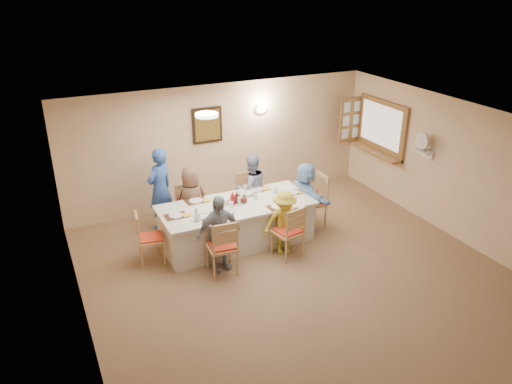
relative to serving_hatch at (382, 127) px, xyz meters
name	(u,v)px	position (x,y,z in m)	size (l,w,h in m)	color
ground	(305,283)	(-3.21, -2.40, -1.50)	(7.00, 7.00, 0.00)	brown
room_walls	(309,196)	(-3.21, -2.40, 0.01)	(7.00, 7.00, 7.00)	#D3AE83
wall_picture	(207,125)	(-3.51, 1.06, 0.20)	(0.62, 0.05, 0.72)	black
wall_sconce	(262,109)	(-2.31, 1.04, 0.40)	(0.26, 0.09, 0.18)	white
ceiling_light	(207,115)	(-4.21, -0.90, 0.97)	(0.36, 0.36, 0.05)	white
serving_hatch	(382,127)	(0.00, 0.00, 0.00)	(0.06, 1.50, 1.15)	brown
hatch_sill	(375,152)	(-0.12, 0.00, -0.53)	(0.30, 1.50, 0.05)	brown
shutter_door	(350,120)	(-0.26, 0.76, 0.00)	(0.55, 0.04, 1.00)	brown
fan_shelf	(423,151)	(-0.08, -1.35, -0.10)	(0.22, 0.36, 0.03)	white
desk_fan	(423,144)	(-0.11, -1.35, 0.05)	(0.30, 0.30, 0.28)	#A5A5A8
dining_table	(237,223)	(-3.67, -0.74, -1.12)	(2.72, 1.15, 0.76)	beige
chair_back_left	(190,209)	(-4.27, 0.06, -1.05)	(0.43, 0.43, 0.90)	tan
chair_back_right	(248,197)	(-3.07, 0.06, -1.04)	(0.44, 0.44, 0.92)	tan
chair_front_left	(222,245)	(-4.27, -1.54, -1.01)	(0.47, 0.47, 0.99)	tan
chair_front_right	(288,231)	(-3.07, -1.54, -1.02)	(0.46, 0.46, 0.96)	tan
chair_left_end	(151,237)	(-5.22, -0.74, -1.04)	(0.44, 0.44, 0.92)	tan
chair_right_end	(311,201)	(-2.12, -0.74, -0.98)	(0.50, 0.50, 1.03)	tan
diner_back_left	(192,201)	(-4.27, -0.06, -0.84)	(0.69, 0.49, 1.32)	brown
diner_back_right	(251,188)	(-3.07, -0.06, -0.81)	(0.68, 0.54, 1.37)	#888FB3
diner_front_left	(219,233)	(-4.27, -1.42, -0.85)	(0.79, 0.39, 1.31)	#8E939F
diner_front_right	(284,223)	(-3.07, -1.42, -0.92)	(0.82, 0.57, 1.16)	gold
diner_right_end	(306,195)	(-2.25, -0.74, -0.85)	(0.39, 1.21, 1.30)	#90BFF2
caregiver	(160,189)	(-4.72, 0.41, -0.71)	(0.69, 0.62, 1.59)	#335BB7
placemat_fl	(213,220)	(-4.27, -1.16, -0.74)	(0.33, 0.25, 0.01)	#472B19
plate_fl	(213,220)	(-4.27, -1.16, -0.73)	(0.26, 0.26, 0.02)	white
napkin_fl	(224,219)	(-4.09, -1.21, -0.73)	(0.13, 0.13, 0.01)	yellow
placemat_fr	(278,207)	(-3.07, -1.16, -0.74)	(0.35, 0.26, 0.01)	#472B19
plate_fr	(278,206)	(-3.07, -1.16, -0.73)	(0.23, 0.23, 0.01)	white
napkin_fr	(288,206)	(-2.89, -1.21, -0.73)	(0.14, 0.14, 0.01)	yellow
placemat_bl	(196,201)	(-4.27, -0.32, -0.74)	(0.38, 0.28, 0.01)	#472B19
plate_bl	(196,201)	(-4.27, -0.32, -0.73)	(0.24, 0.24, 0.02)	white
napkin_bl	(206,200)	(-4.09, -0.37, -0.73)	(0.14, 0.14, 0.01)	yellow
placemat_br	(257,189)	(-3.07, -0.32, -0.74)	(0.36, 0.27, 0.01)	#472B19
plate_br	(257,189)	(-3.07, -0.32, -0.73)	(0.24, 0.24, 0.02)	white
napkin_br	(267,188)	(-2.89, -0.37, -0.73)	(0.14, 0.14, 0.01)	yellow
placemat_le	(176,216)	(-4.77, -0.74, -0.74)	(0.37, 0.28, 0.01)	#472B19
plate_le	(176,215)	(-4.77, -0.74, -0.73)	(0.24, 0.24, 0.01)	white
napkin_le	(187,215)	(-4.59, -0.79, -0.73)	(0.14, 0.14, 0.01)	yellow
placemat_re	(292,193)	(-2.55, -0.74, -0.74)	(0.33, 0.24, 0.01)	#472B19
plate_re	(292,192)	(-2.55, -0.74, -0.73)	(0.23, 0.23, 0.01)	white
napkin_re	(302,192)	(-2.37, -0.79, -0.73)	(0.14, 0.14, 0.01)	yellow
teacup_a	(197,218)	(-4.50, -1.05, -0.70)	(0.14, 0.14, 0.09)	white
teacup_b	(245,187)	(-3.26, -0.20, -0.70)	(0.10, 0.10, 0.08)	white
bowl_a	(228,212)	(-3.94, -1.02, -0.71)	(0.31, 0.31, 0.06)	white
bowl_b	(248,194)	(-3.32, -0.48, -0.71)	(0.24, 0.24, 0.07)	white
condiment_ketchup	(232,198)	(-3.73, -0.72, -0.62)	(0.11, 0.11, 0.24)	#A70E17
condiment_brown	(237,197)	(-3.63, -0.69, -0.63)	(0.11, 0.12, 0.22)	#562017
condiment_malt	(244,199)	(-3.52, -0.74, -0.66)	(0.13, 0.13, 0.15)	#562017
drinking_glass	(227,202)	(-3.82, -0.69, -0.68)	(0.06, 0.06, 0.10)	silver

